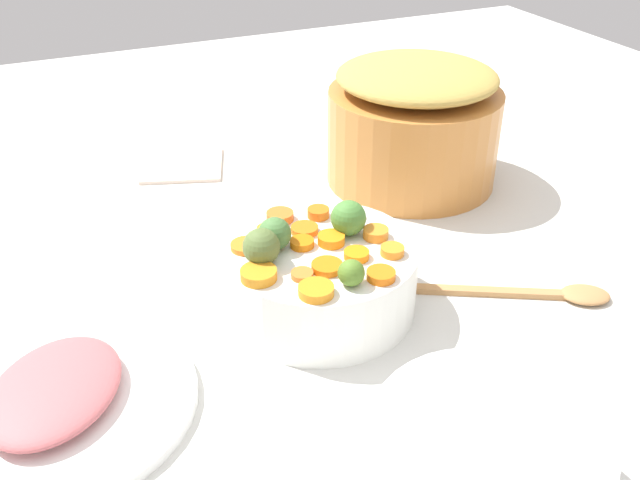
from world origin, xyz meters
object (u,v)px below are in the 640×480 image
(casserole_dish, at_px, (486,464))
(ham_plate, at_px, (62,403))
(serving_bowl_carrots, at_px, (320,277))
(wooden_spoon, at_px, (523,293))
(metal_pot, at_px, (412,137))

(casserole_dish, height_order, ham_plate, casserole_dish)
(serving_bowl_carrots, bearing_deg, wooden_spoon, 160.63)
(metal_pot, distance_m, casserole_dish, 0.63)
(serving_bowl_carrots, height_order, ham_plate, serving_bowl_carrots)
(casserole_dish, xyz_separation_m, ham_plate, (0.32, -0.26, -0.04))
(metal_pot, height_order, casserole_dish, metal_pot)
(serving_bowl_carrots, height_order, metal_pot, metal_pot)
(wooden_spoon, distance_m, casserole_dish, 0.32)
(ham_plate, bearing_deg, serving_bowl_carrots, -170.81)
(serving_bowl_carrots, xyz_separation_m, ham_plate, (0.31, 0.05, -0.04))
(metal_pot, bearing_deg, ham_plate, 27.71)
(metal_pot, relative_size, casserole_dish, 1.36)
(metal_pot, height_order, wooden_spoon, metal_pot)
(metal_pot, bearing_deg, serving_bowl_carrots, 42.95)
(metal_pot, xyz_separation_m, casserole_dish, (0.26, 0.57, -0.03))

